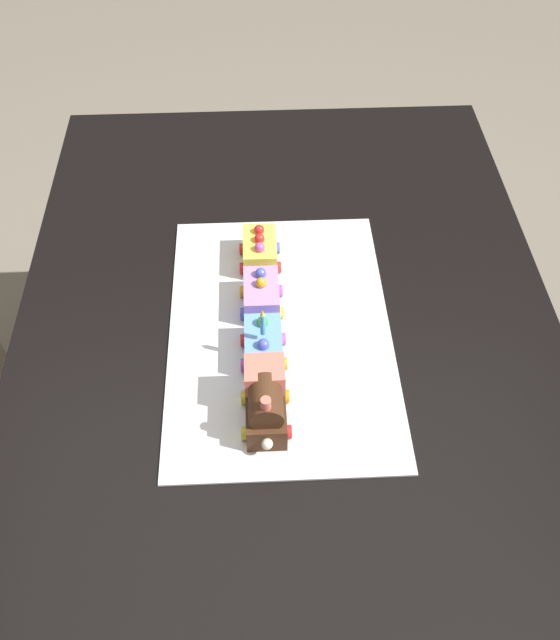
{
  "coord_description": "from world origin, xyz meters",
  "views": [
    {
      "loc": [
        -0.85,
        0.05,
        1.72
      ],
      "look_at": [
        -0.02,
        0.01,
        0.77
      ],
      "focal_mm": 39.72,
      "sensor_mm": 36.0,
      "label": 1
    }
  ],
  "objects_px": {
    "dining_table": "(287,358)",
    "birthday_candle": "(263,322)",
    "cake_car_gondola_sky_blue": "(263,345)",
    "cake_car_tanker_lemon": "(260,251)",
    "cake_locomotive": "(266,401)",
    "cake_car_hopper_lavender": "(261,295)"
  },
  "relations": [
    {
      "from": "cake_car_hopper_lavender",
      "to": "cake_locomotive",
      "type": "bearing_deg",
      "value": -180.0
    },
    {
      "from": "dining_table",
      "to": "birthday_candle",
      "type": "bearing_deg",
      "value": 152.58
    },
    {
      "from": "cake_car_tanker_lemon",
      "to": "birthday_candle",
      "type": "height_order",
      "value": "birthday_candle"
    },
    {
      "from": "cake_car_hopper_lavender",
      "to": "cake_car_tanker_lemon",
      "type": "height_order",
      "value": "same"
    },
    {
      "from": "dining_table",
      "to": "cake_car_tanker_lemon",
      "type": "xyz_separation_m",
      "value": [
        0.16,
        0.05,
        0.14
      ]
    },
    {
      "from": "dining_table",
      "to": "cake_locomotive",
      "type": "height_order",
      "value": "cake_locomotive"
    },
    {
      "from": "cake_locomotive",
      "to": "birthday_candle",
      "type": "height_order",
      "value": "birthday_candle"
    },
    {
      "from": "dining_table",
      "to": "birthday_candle",
      "type": "height_order",
      "value": "birthday_candle"
    },
    {
      "from": "cake_car_hopper_lavender",
      "to": "birthday_candle",
      "type": "relative_size",
      "value": 1.75
    },
    {
      "from": "cake_locomotive",
      "to": "cake_car_gondola_sky_blue",
      "type": "relative_size",
      "value": 1.4
    },
    {
      "from": "cake_locomotive",
      "to": "cake_car_hopper_lavender",
      "type": "xyz_separation_m",
      "value": [
        0.25,
        0.0,
        -0.02
      ]
    },
    {
      "from": "cake_locomotive",
      "to": "cake_car_gondola_sky_blue",
      "type": "xyz_separation_m",
      "value": [
        0.13,
        0.0,
        -0.02
      ]
    },
    {
      "from": "cake_locomotive",
      "to": "birthday_candle",
      "type": "distance_m",
      "value": 0.13
    },
    {
      "from": "cake_car_hopper_lavender",
      "to": "birthday_candle",
      "type": "xyz_separation_m",
      "value": [
        -0.13,
        -0.0,
        0.07
      ]
    },
    {
      "from": "dining_table",
      "to": "cake_car_gondola_sky_blue",
      "type": "bearing_deg",
      "value": 149.99
    },
    {
      "from": "cake_locomotive",
      "to": "cake_car_tanker_lemon",
      "type": "relative_size",
      "value": 1.4
    },
    {
      "from": "birthday_candle",
      "to": "cake_car_gondola_sky_blue",
      "type": "bearing_deg",
      "value": 0.0
    },
    {
      "from": "cake_car_gondola_sky_blue",
      "to": "cake_car_tanker_lemon",
      "type": "distance_m",
      "value": 0.24
    },
    {
      "from": "cake_car_gondola_sky_blue",
      "to": "cake_car_hopper_lavender",
      "type": "distance_m",
      "value": 0.12
    },
    {
      "from": "dining_table",
      "to": "birthday_candle",
      "type": "relative_size",
      "value": 24.47
    },
    {
      "from": "cake_locomotive",
      "to": "dining_table",
      "type": "bearing_deg",
      "value": -12.41
    },
    {
      "from": "cake_car_tanker_lemon",
      "to": "birthday_candle",
      "type": "distance_m",
      "value": 0.25
    }
  ]
}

